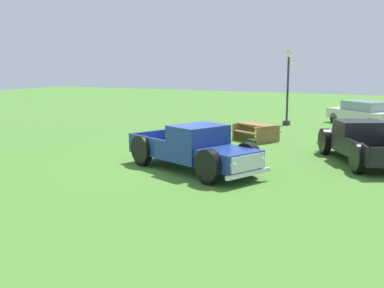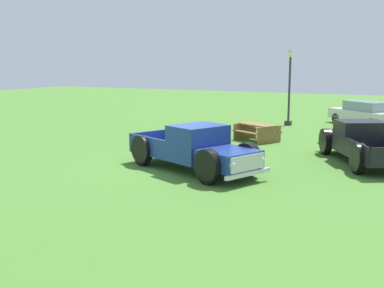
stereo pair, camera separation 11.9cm
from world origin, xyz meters
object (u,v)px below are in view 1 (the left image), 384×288
object	(u,v)px
pickup_truck_behind_left	(359,142)
lamp_post_near	(288,86)
pickup_truck_foreground	(199,150)
sedan_distant_b	(363,113)
picnic_table	(256,130)

from	to	relation	value
pickup_truck_behind_left	lamp_post_near	size ratio (longest dim) A/B	1.20
pickup_truck_foreground	sedan_distant_b	distance (m)	15.12
pickup_truck_behind_left	sedan_distant_b	bearing A→B (deg)	95.45
pickup_truck_foreground	lamp_post_near	size ratio (longest dim) A/B	1.26
picnic_table	lamp_post_near	bearing A→B (deg)	90.94
picnic_table	pickup_truck_foreground	bearing A→B (deg)	-87.50
pickup_truck_foreground	picnic_table	bearing A→B (deg)	92.50
pickup_truck_behind_left	pickup_truck_foreground	bearing A→B (deg)	-137.25
pickup_truck_foreground	lamp_post_near	xyz separation A→B (m)	(-0.40, 12.81, 1.50)
picnic_table	sedan_distant_b	bearing A→B (deg)	64.14
sedan_distant_b	lamp_post_near	distance (m)	4.60
pickup_truck_foreground	lamp_post_near	world-z (taller)	lamp_post_near
pickup_truck_foreground	picnic_table	size ratio (longest dim) A/B	2.37
pickup_truck_behind_left	sedan_distant_b	xyz separation A→B (m)	(-1.01, 10.53, 0.01)
pickup_truck_foreground	lamp_post_near	distance (m)	12.91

